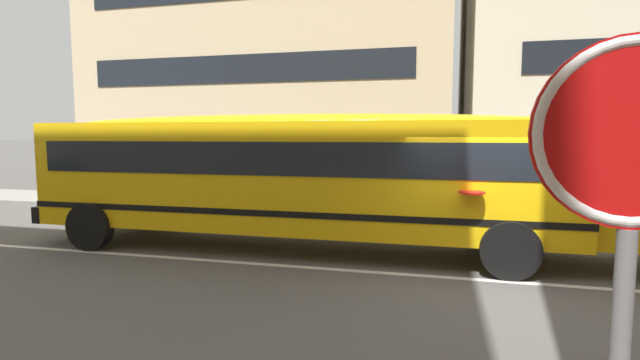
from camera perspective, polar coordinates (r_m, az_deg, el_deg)
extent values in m
plane|color=#54514F|center=(8.84, 18.39, -11.45)|extent=(400.00, 400.00, 0.00)
cube|color=gray|center=(16.10, 16.46, -3.74)|extent=(120.00, 3.00, 0.01)
cube|color=silver|center=(8.84, 18.39, -11.43)|extent=(110.00, 0.16, 0.01)
cube|color=yellow|center=(10.41, -3.06, 0.69)|extent=(11.42, 2.62, 2.28)
cube|color=yellow|center=(10.61, 33.11, -3.22)|extent=(1.67, 2.18, 1.14)
cube|color=black|center=(13.40, -27.46, -2.95)|extent=(0.21, 2.59, 0.37)
cube|color=black|center=(10.38, -3.07, 2.95)|extent=(10.73, 2.66, 0.66)
cube|color=black|center=(10.49, -3.04, -2.99)|extent=(11.44, 2.65, 0.12)
ellipsoid|color=yellow|center=(10.37, -3.09, 6.98)|extent=(10.96, 2.41, 0.37)
cylinder|color=red|center=(8.51, 18.01, -1.44)|extent=(0.46, 0.46, 0.03)
cylinder|color=black|center=(11.47, 20.32, -4.96)|extent=(1.04, 0.29, 1.04)
cylinder|color=black|center=(8.95, 22.14, -7.93)|extent=(1.04, 0.29, 1.04)
cylinder|color=black|center=(13.57, -19.17, -3.33)|extent=(1.04, 0.29, 1.04)
cylinder|color=black|center=(11.52, -26.25, -5.14)|extent=(1.04, 0.29, 1.04)
cylinder|color=red|center=(2.02, 33.93, 4.80)|extent=(0.70, 0.03, 0.70)
torus|color=white|center=(2.02, 33.93, 4.80)|extent=(0.69, 0.05, 0.69)
cube|color=black|center=(18.92, -9.24, 3.60)|extent=(13.36, 0.04, 1.10)
cube|color=black|center=(19.08, -9.39, 13.25)|extent=(13.36, 0.04, 1.10)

